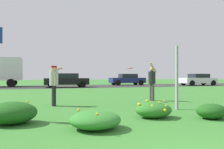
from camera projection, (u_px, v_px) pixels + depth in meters
name	position (u px, v px, depth m)	size (l,w,h in m)	color
ground_plane	(72.00, 96.00, 13.62)	(120.00, 120.00, 0.00)	#387A2D
highway_strip	(57.00, 87.00, 25.18)	(120.00, 7.83, 0.01)	#2D2D30
highway_center_stripe	(57.00, 87.00, 25.18)	(120.00, 0.16, 0.00)	yellow
daylily_clump_mid_left	(212.00, 111.00, 6.31)	(0.87, 0.74, 0.42)	#1E5619
daylily_clump_front_right	(12.00, 113.00, 5.61)	(1.18, 1.06, 0.58)	#1E5619
daylily_clump_front_left	(154.00, 110.00, 6.46)	(1.05, 0.93, 0.48)	#2D7526
daylily_clump_mid_center	(95.00, 120.00, 5.08)	(1.15, 1.13, 0.45)	#337F2D
sign_post_by_roadside	(177.00, 78.00, 8.05)	(0.07, 0.10, 2.25)	#93969B
person_thrower_red_cap_gray_shirt	(54.00, 81.00, 8.99)	(0.54, 0.53, 1.58)	#B2B2B7
person_catcher_dark_shirt	(152.00, 81.00, 10.86)	(0.41, 0.51, 1.82)	#232328
frisbee_red	(130.00, 68.00, 10.51)	(0.27, 0.26, 0.06)	red
car_white_leftmost	(198.00, 79.00, 28.69)	(4.50, 2.00, 1.45)	silver
car_navy_center_left	(127.00, 79.00, 29.58)	(4.50, 2.00, 1.45)	navy
car_black_center_right	(67.00, 80.00, 23.76)	(4.50, 2.00, 1.45)	black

